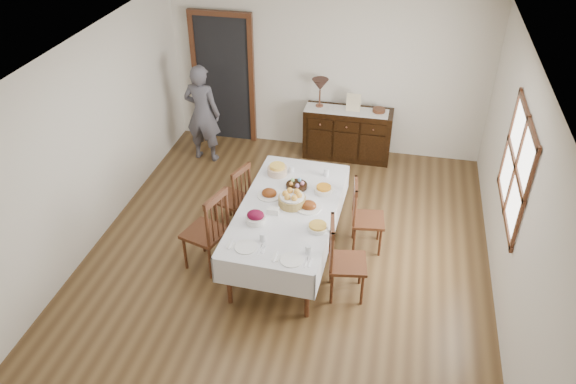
% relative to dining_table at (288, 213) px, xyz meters
% --- Properties ---
extents(ground, '(6.00, 6.00, 0.00)m').
position_rel_dining_table_xyz_m(ground, '(-0.01, -0.06, -0.68)').
color(ground, brown).
extents(room_shell, '(5.02, 6.02, 2.65)m').
position_rel_dining_table_xyz_m(room_shell, '(-0.16, 0.36, 0.97)').
color(room_shell, silver).
rests_on(room_shell, ground).
extents(dining_table, '(1.20, 2.26, 0.77)m').
position_rel_dining_table_xyz_m(dining_table, '(0.00, 0.00, 0.00)').
color(dining_table, silver).
rests_on(dining_table, ground).
extents(chair_left_near, '(0.57, 0.57, 1.10)m').
position_rel_dining_table_xyz_m(chair_left_near, '(-0.89, -0.38, -0.12)').
color(chair_left_near, '#4C2816').
rests_on(chair_left_near, ground).
extents(chair_left_far, '(0.51, 0.51, 0.96)m').
position_rel_dining_table_xyz_m(chair_left_far, '(-0.83, 0.46, -0.19)').
color(chair_left_far, '#4C2816').
rests_on(chair_left_far, ground).
extents(chair_right_near, '(0.48, 0.48, 1.02)m').
position_rel_dining_table_xyz_m(chair_right_near, '(0.74, -0.51, -0.16)').
color(chair_right_near, '#4C2816').
rests_on(chair_right_near, ground).
extents(chair_right_far, '(0.45, 0.45, 0.97)m').
position_rel_dining_table_xyz_m(chair_right_far, '(0.89, 0.39, -0.19)').
color(chair_right_far, '#4C2816').
rests_on(chair_right_far, ground).
extents(sideboard, '(1.38, 0.50, 0.83)m').
position_rel_dining_table_xyz_m(sideboard, '(0.39, 2.66, -0.26)').
color(sideboard, black).
rests_on(sideboard, ground).
extents(person, '(0.56, 0.38, 1.69)m').
position_rel_dining_table_xyz_m(person, '(-1.83, 2.13, 0.17)').
color(person, '#514F59').
rests_on(person, ground).
extents(bread_basket, '(0.33, 0.33, 0.19)m').
position_rel_dining_table_xyz_m(bread_basket, '(0.03, 0.05, 0.17)').
color(bread_basket, olive).
rests_on(bread_basket, dining_table).
extents(egg_basket, '(0.27, 0.27, 0.10)m').
position_rel_dining_table_xyz_m(egg_basket, '(0.01, 0.44, 0.12)').
color(egg_basket, black).
rests_on(egg_basket, dining_table).
extents(ham_platter_a, '(0.30, 0.30, 0.11)m').
position_rel_dining_table_xyz_m(ham_platter_a, '(-0.28, 0.18, 0.12)').
color(ham_platter_a, white).
rests_on(ham_platter_a, dining_table).
extents(ham_platter_b, '(0.31, 0.31, 0.11)m').
position_rel_dining_table_xyz_m(ham_platter_b, '(0.24, 0.03, 0.12)').
color(ham_platter_b, white).
rests_on(ham_platter_b, dining_table).
extents(beet_bowl, '(0.23, 0.23, 0.15)m').
position_rel_dining_table_xyz_m(beet_bowl, '(-0.30, -0.38, 0.16)').
color(beet_bowl, white).
rests_on(beet_bowl, dining_table).
extents(carrot_bowl, '(0.23, 0.23, 0.09)m').
position_rel_dining_table_xyz_m(carrot_bowl, '(0.36, 0.40, 0.13)').
color(carrot_bowl, white).
rests_on(carrot_bowl, dining_table).
extents(pineapple_bowl, '(0.26, 0.26, 0.14)m').
position_rel_dining_table_xyz_m(pineapple_bowl, '(-0.30, 0.69, 0.15)').
color(pineapple_bowl, '#D3B193').
rests_on(pineapple_bowl, dining_table).
extents(casserole_dish, '(0.24, 0.24, 0.07)m').
position_rel_dining_table_xyz_m(casserole_dish, '(0.42, -0.36, 0.12)').
color(casserole_dish, white).
rests_on(casserole_dish, dining_table).
extents(butter_dish, '(0.14, 0.09, 0.07)m').
position_rel_dining_table_xyz_m(butter_dish, '(-0.15, -0.17, 0.13)').
color(butter_dish, white).
rests_on(butter_dish, dining_table).
extents(setting_left, '(0.42, 0.31, 0.10)m').
position_rel_dining_table_xyz_m(setting_left, '(-0.24, -0.79, 0.11)').
color(setting_left, white).
rests_on(setting_left, dining_table).
extents(setting_right, '(0.42, 0.31, 0.10)m').
position_rel_dining_table_xyz_m(setting_right, '(0.29, -0.89, 0.11)').
color(setting_right, white).
rests_on(setting_right, dining_table).
extents(glass_far_a, '(0.07, 0.07, 0.09)m').
position_rel_dining_table_xyz_m(glass_far_a, '(-0.12, 0.77, 0.14)').
color(glass_far_a, white).
rests_on(glass_far_a, dining_table).
extents(glass_far_b, '(0.07, 0.07, 0.10)m').
position_rel_dining_table_xyz_m(glass_far_b, '(0.34, 0.78, 0.14)').
color(glass_far_b, white).
rests_on(glass_far_b, dining_table).
extents(runner, '(1.30, 0.35, 0.01)m').
position_rel_dining_table_xyz_m(runner, '(0.36, 2.63, 0.16)').
color(runner, white).
rests_on(runner, sideboard).
extents(table_lamp, '(0.26, 0.26, 0.46)m').
position_rel_dining_table_xyz_m(table_lamp, '(-0.08, 2.69, 0.51)').
color(table_lamp, brown).
rests_on(table_lamp, sideboard).
extents(picture_frame, '(0.22, 0.08, 0.28)m').
position_rel_dining_table_xyz_m(picture_frame, '(0.45, 2.65, 0.29)').
color(picture_frame, beige).
rests_on(picture_frame, sideboard).
extents(deco_bowl, '(0.20, 0.20, 0.06)m').
position_rel_dining_table_xyz_m(deco_bowl, '(0.85, 2.69, 0.18)').
color(deco_bowl, '#4C2816').
rests_on(deco_bowl, sideboard).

